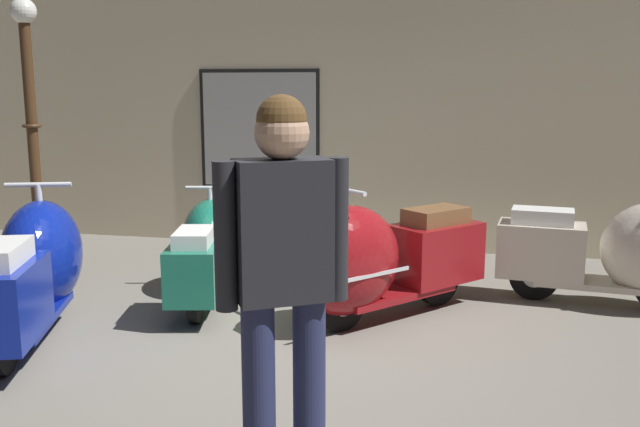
{
  "coord_description": "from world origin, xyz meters",
  "views": [
    {
      "loc": [
        1.22,
        -4.22,
        1.8
      ],
      "look_at": [
        0.08,
        1.11,
        0.8
      ],
      "focal_mm": 38.72,
      "sensor_mm": 36.0,
      "label": 1
    }
  ],
  "objects_px": {
    "visitor_0": "(283,267)",
    "scooter_2": "(376,260)",
    "scooter_1": "(206,250)",
    "lamppost": "(32,131)",
    "scooter_0": "(31,269)",
    "scooter_3": "(620,252)"
  },
  "relations": [
    {
      "from": "lamppost",
      "to": "visitor_0",
      "type": "distance_m",
      "value": 4.94
    },
    {
      "from": "scooter_0",
      "to": "scooter_3",
      "type": "xyz_separation_m",
      "value": [
        4.31,
        1.6,
        -0.03
      ]
    },
    {
      "from": "scooter_0",
      "to": "lamppost",
      "type": "distance_m",
      "value": 2.48
    },
    {
      "from": "scooter_3",
      "to": "scooter_0",
      "type": "bearing_deg",
      "value": -152.57
    },
    {
      "from": "scooter_0",
      "to": "visitor_0",
      "type": "height_order",
      "value": "visitor_0"
    },
    {
      "from": "scooter_3",
      "to": "visitor_0",
      "type": "height_order",
      "value": "visitor_0"
    },
    {
      "from": "scooter_3",
      "to": "lamppost",
      "type": "xyz_separation_m",
      "value": [
        -5.57,
        0.36,
        0.89
      ]
    },
    {
      "from": "scooter_1",
      "to": "scooter_2",
      "type": "relative_size",
      "value": 0.97
    },
    {
      "from": "lamppost",
      "to": "visitor_0",
      "type": "bearing_deg",
      "value": -43.97
    },
    {
      "from": "visitor_0",
      "to": "scooter_2",
      "type": "bearing_deg",
      "value": -32.59
    },
    {
      "from": "scooter_1",
      "to": "visitor_0",
      "type": "distance_m",
      "value": 2.97
    },
    {
      "from": "scooter_0",
      "to": "scooter_1",
      "type": "relative_size",
      "value": 1.16
    },
    {
      "from": "scooter_0",
      "to": "visitor_0",
      "type": "xyz_separation_m",
      "value": [
        2.29,
        -1.47,
        0.53
      ]
    },
    {
      "from": "scooter_1",
      "to": "lamppost",
      "type": "xyz_separation_m",
      "value": [
        -2.18,
        0.86,
        0.93
      ]
    },
    {
      "from": "visitor_0",
      "to": "scooter_1",
      "type": "bearing_deg",
      "value": -1.66
    },
    {
      "from": "scooter_0",
      "to": "lamppost",
      "type": "xyz_separation_m",
      "value": [
        -1.26,
        1.96,
        0.86
      ]
    },
    {
      "from": "lamppost",
      "to": "scooter_1",
      "type": "bearing_deg",
      "value": -21.57
    },
    {
      "from": "scooter_1",
      "to": "lamppost",
      "type": "relative_size",
      "value": 0.6
    },
    {
      "from": "scooter_0",
      "to": "visitor_0",
      "type": "bearing_deg",
      "value": -141.41
    },
    {
      "from": "scooter_1",
      "to": "visitor_0",
      "type": "bearing_deg",
      "value": -164.3
    },
    {
      "from": "scooter_2",
      "to": "scooter_3",
      "type": "height_order",
      "value": "scooter_2"
    },
    {
      "from": "scooter_0",
      "to": "scooter_2",
      "type": "bearing_deg",
      "value": -89.67
    }
  ]
}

